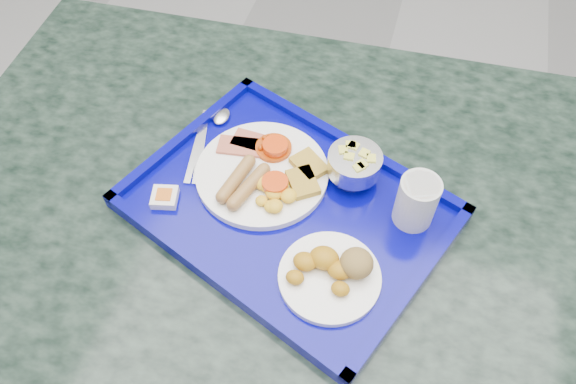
# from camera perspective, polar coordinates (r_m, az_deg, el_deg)

# --- Properties ---
(floor) EXTENTS (6.00, 6.00, 0.00)m
(floor) POSITION_cam_1_polar(r_m,az_deg,el_deg) (1.71, 2.11, -15.72)
(floor) COLOR gray
(floor) RESTS_ON ground
(table) EXTENTS (1.34, 0.92, 0.82)m
(table) POSITION_cam_1_polar(r_m,az_deg,el_deg) (1.15, 0.31, -6.73)
(table) COLOR gray
(table) RESTS_ON floor
(tray) EXTENTS (0.60, 0.53, 0.03)m
(tray) POSITION_cam_1_polar(r_m,az_deg,el_deg) (0.95, -0.00, -1.67)
(tray) COLOR #030282
(tray) RESTS_ON table
(main_plate) EXTENTS (0.23, 0.23, 0.04)m
(main_plate) POSITION_cam_1_polar(r_m,az_deg,el_deg) (0.97, -2.39, 1.93)
(main_plate) COLOR white
(main_plate) RESTS_ON tray
(bread_plate) EXTENTS (0.16, 0.16, 0.05)m
(bread_plate) POSITION_cam_1_polar(r_m,az_deg,el_deg) (0.86, 4.60, -8.03)
(bread_plate) COLOR white
(bread_plate) RESTS_ON tray
(fruit_bowl) EXTENTS (0.09, 0.09, 0.06)m
(fruit_bowl) POSITION_cam_1_polar(r_m,az_deg,el_deg) (0.95, 6.78, 2.90)
(fruit_bowl) COLOR silver
(fruit_bowl) RESTS_ON tray
(juice_cup) EXTENTS (0.07, 0.07, 0.09)m
(juice_cup) POSITION_cam_1_polar(r_m,az_deg,el_deg) (0.91, 12.95, -0.82)
(juice_cup) COLOR silver
(juice_cup) RESTS_ON tray
(spoon) EXTENTS (0.05, 0.19, 0.01)m
(spoon) POSITION_cam_1_polar(r_m,az_deg,el_deg) (1.06, -7.51, 6.70)
(spoon) COLOR silver
(spoon) RESTS_ON tray
(knife) EXTENTS (0.06, 0.17, 0.00)m
(knife) POSITION_cam_1_polar(r_m,az_deg,el_deg) (1.03, -8.80, 4.68)
(knife) COLOR silver
(knife) RESTS_ON tray
(jam_packet) EXTENTS (0.05, 0.05, 0.02)m
(jam_packet) POSITION_cam_1_polar(r_m,az_deg,el_deg) (0.96, -12.42, -0.51)
(jam_packet) COLOR white
(jam_packet) RESTS_ON tray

